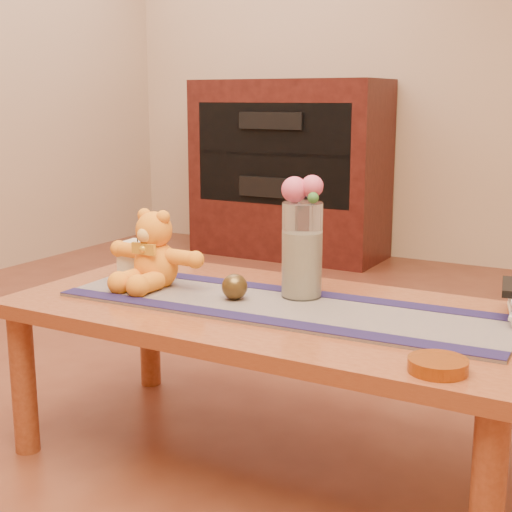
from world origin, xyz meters
The scene contains 30 objects.
floor centered at (0.00, 0.00, 0.00)m, with size 5.50×5.50×0.00m, color #5C291A.
wall_back centered at (0.00, 2.75, 1.35)m, with size 5.50×5.50×0.00m, color tan.
coffee_table_top centered at (0.00, 0.00, 0.43)m, with size 1.40×0.70×0.04m, color brown.
table_leg_fl centered at (-0.64, -0.29, 0.21)m, with size 0.07×0.07×0.41m, color brown.
table_leg_fr centered at (0.64, -0.29, 0.21)m, with size 0.07×0.07×0.41m, color brown.
table_leg_bl centered at (-0.64, 0.29, 0.21)m, with size 0.07×0.07×0.41m, color brown.
persian_runner centered at (0.03, -0.01, 0.45)m, with size 1.20×0.35×0.01m, color #171C40.
runner_border_near centered at (0.03, -0.15, 0.46)m, with size 1.20×0.06×0.00m, color #1B143C.
runner_border_far centered at (0.02, 0.14, 0.46)m, with size 1.20×0.06×0.00m, color #1B143C.
teddy_bear centered at (-0.38, 0.00, 0.56)m, with size 0.31×0.26×0.21m, color orange, non-canonical shape.
pillar_candle centered at (-0.49, 0.05, 0.51)m, with size 0.09×0.09×0.11m, color beige.
candle_wick centered at (-0.49, 0.05, 0.57)m, with size 0.00×0.00×0.01m, color black.
glass_vase centered at (0.04, 0.09, 0.59)m, with size 0.11×0.11×0.26m, color silver.
potpourri_fill centered at (0.04, 0.09, 0.55)m, with size 0.09×0.09×0.18m, color beige.
rose_left centered at (0.02, 0.08, 0.75)m, with size 0.07×0.07×0.07m, color #D34A6F.
rose_right centered at (0.07, 0.10, 0.76)m, with size 0.06×0.06×0.06m, color #D34A6F.
blue_flower_back centered at (0.05, 0.13, 0.75)m, with size 0.04×0.04×0.04m, color #5165AF.
blue_flower_side centered at (0.01, 0.11, 0.74)m, with size 0.04×0.04×0.04m, color #5165AF.
leaf_sprig centered at (0.08, 0.07, 0.74)m, with size 0.03×0.03×0.03m, color #33662D.
bronze_ball centered at (-0.10, -0.02, 0.49)m, with size 0.07×0.07×0.07m, color #4C3619.
book_bottom centered at (0.58, 0.18, 0.46)m, with size 0.17×0.22×0.02m, color beige.
book_lower centered at (0.58, 0.18, 0.48)m, with size 0.16×0.22×0.02m, color beige.
book_upper centered at (0.57, 0.19, 0.50)m, with size 0.17×0.22×0.02m, color beige.
tv_remote centered at (0.58, 0.17, 0.54)m, with size 0.04×0.16×0.02m, color black.
amber_dish centered at (0.52, -0.26, 0.46)m, with size 0.12×0.12×0.03m, color #BF5914.
media_cabinet centered at (-1.20, 2.48, 0.55)m, with size 1.20×0.50×1.10m, color black.
cabinet_cavity centered at (-1.20, 2.25, 0.66)m, with size 1.02×0.03×0.61m, color black.
cabinet_shelf centered at (-1.20, 2.33, 0.66)m, with size 1.02×0.20×0.03m, color black.
stereo_upper centered at (-1.20, 2.35, 0.86)m, with size 0.42×0.28×0.10m, color black.
stereo_lower centered at (-1.20, 2.35, 0.46)m, with size 0.42×0.28×0.12m, color black.
Camera 1 is at (0.89, -1.67, 0.99)m, focal length 51.64 mm.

